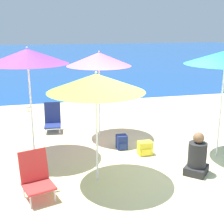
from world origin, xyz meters
TOP-DOWN VIEW (x-y plane):
  - ground_plane at (0.00, 0.00)m, footprint 60.00×60.00m
  - sea_water at (0.00, 26.34)m, footprint 60.00×40.00m
  - beach_umbrella_pink at (-0.68, 2.34)m, footprint 1.63×1.63m
  - beach_umbrella_lime at (-1.22, -0.05)m, footprint 1.73×1.73m
  - beach_umbrella_purple at (-2.37, 1.45)m, footprint 1.72×1.72m
  - beach_chair_red at (-2.34, -0.39)m, footprint 0.61×0.65m
  - beach_chair_navy at (-1.85, 3.08)m, footprint 0.49×0.58m
  - person_seated_near at (0.71, -0.27)m, footprint 0.61×0.61m
  - backpack_navy at (-0.36, 1.33)m, footprint 0.24×0.26m
  - backpack_yellow at (0.06, 0.87)m, footprint 0.31×0.25m
  - seagull at (-2.55, 5.37)m, footprint 0.27×0.11m

SIDE VIEW (x-z plane):
  - ground_plane at x=0.00m, z-range 0.00..0.00m
  - sea_water at x=0.00m, z-range 0.00..0.01m
  - seagull at x=-2.55m, z-range 0.03..0.25m
  - backpack_yellow at x=0.06m, z-range 0.00..0.30m
  - backpack_navy at x=-0.36m, z-range 0.00..0.33m
  - person_seated_near at x=0.71m, z-range -0.09..0.77m
  - beach_chair_navy at x=-1.85m, z-range -0.04..0.74m
  - beach_chair_red at x=-2.34m, z-range -0.01..0.79m
  - beach_umbrella_lime at x=-1.22m, z-range 0.83..2.88m
  - beach_umbrella_pink at x=-0.68m, z-range 0.90..3.12m
  - beach_umbrella_purple at x=-2.37m, z-range 1.00..3.40m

